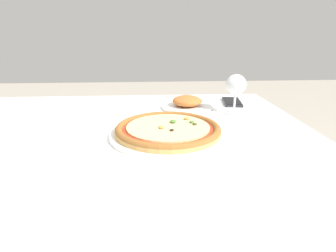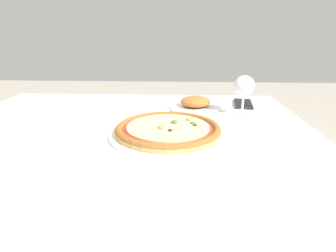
# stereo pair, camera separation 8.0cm
# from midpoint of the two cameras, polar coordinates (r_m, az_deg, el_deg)

# --- Properties ---
(dining_table) EXTENTS (1.18, 1.08, 0.72)m
(dining_table) POSITION_cam_midpoint_polar(r_m,az_deg,el_deg) (0.85, -12.26, -7.73)
(dining_table) COLOR #997047
(dining_table) RESTS_ON ground_plane
(pizza_plate) EXTENTS (0.34, 0.34, 0.04)m
(pizza_plate) POSITION_cam_midpoint_polar(r_m,az_deg,el_deg) (0.81, -2.84, -0.92)
(pizza_plate) COLOR white
(pizza_plate) RESTS_ON dining_table
(wine_glass_far_left) EXTENTS (0.07, 0.07, 0.14)m
(wine_glass_far_left) POSITION_cam_midpoint_polar(r_m,az_deg,el_deg) (1.02, 11.44, 8.00)
(wine_glass_far_left) COLOR silver
(wine_glass_far_left) RESTS_ON dining_table
(cell_phone) EXTENTS (0.09, 0.15, 0.01)m
(cell_phone) POSITION_cam_midpoint_polar(r_m,az_deg,el_deg) (1.20, 11.00, 4.83)
(cell_phone) COLOR #232328
(cell_phone) RESTS_ON dining_table
(side_plate) EXTENTS (0.20, 0.20, 0.05)m
(side_plate) POSITION_cam_midpoint_polar(r_m,az_deg,el_deg) (1.10, 1.80, 4.56)
(side_plate) COLOR white
(side_plate) RESTS_ON dining_table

